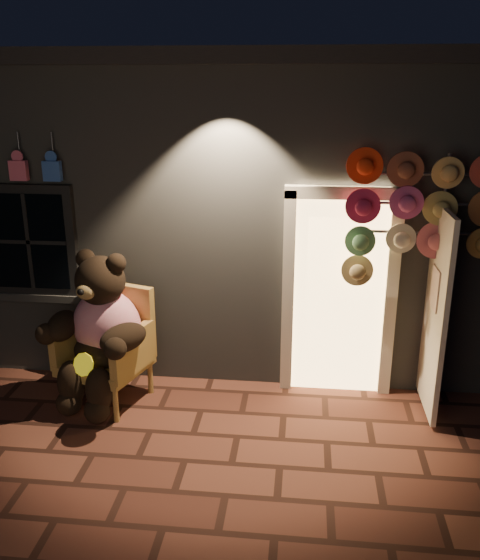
# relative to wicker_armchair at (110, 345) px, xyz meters

# --- Properties ---
(ground) EXTENTS (60.00, 60.00, 0.00)m
(ground) POSITION_rel_wicker_armchair_xyz_m (0.97, -1.04, -0.59)
(ground) COLOR brown
(ground) RESTS_ON ground
(shop_building) EXTENTS (7.30, 5.95, 3.51)m
(shop_building) POSITION_rel_wicker_armchair_xyz_m (0.97, 2.95, 1.15)
(shop_building) COLOR slate
(shop_building) RESTS_ON ground
(wicker_armchair) EXTENTS (0.98, 0.94, 1.18)m
(wicker_armchair) POSITION_rel_wicker_armchair_xyz_m (0.00, 0.00, 0.00)
(wicker_armchair) COLOR #A77C40
(wicker_armchair) RESTS_ON ground
(teddy_bear) EXTENTS (1.10, 1.01, 1.59)m
(teddy_bear) POSITION_rel_wicker_armchair_xyz_m (-0.03, -0.15, 0.21)
(teddy_bear) COLOR #C1143B
(teddy_bear) RESTS_ON ground
(hat_rack) EXTENTS (1.44, 0.22, 2.54)m
(hat_rack) POSITION_rel_wicker_armchair_xyz_m (2.99, 0.24, 1.40)
(hat_rack) COLOR #59595E
(hat_rack) RESTS_ON ground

